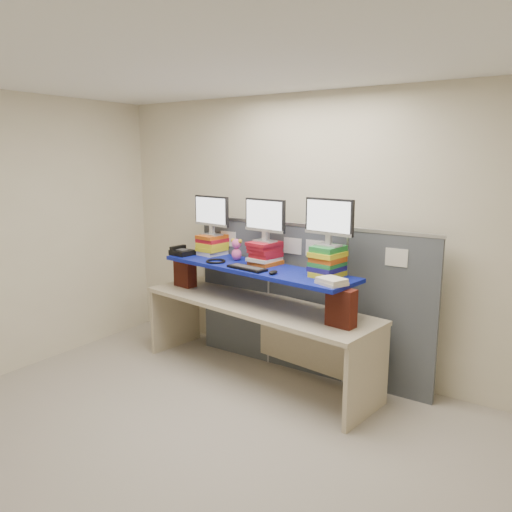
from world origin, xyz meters
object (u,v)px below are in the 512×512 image
Objects in this scene: desk at (256,317)px; blue_board at (256,268)px; monitor_right at (329,219)px; monitor_center at (265,218)px; desk_phone at (182,252)px; monitor_left at (212,213)px; keyboard at (247,268)px.

blue_board reaches higher than desk.
blue_board is 4.37× the size of monitor_right.
monitor_center reaches higher than desk_phone.
desk is at bearing -94.98° from monitor_center.
monitor_center reaches higher than monitor_left.
monitor_left is at bearing 170.89° from blue_board.
blue_board is at bearing -9.11° from monitor_left.
blue_board is at bearing -172.07° from desk.
desk is 5.43× the size of monitor_right.
keyboard is (-0.02, -0.28, -0.45)m from monitor_center.
desk is at bearing -170.96° from monitor_right.
monitor_right is at bearing 9.04° from desk.
monitor_center is at bearing 85.02° from desk.
monitor_left is 0.75m from monitor_center.
desk_phone is at bearing -136.03° from monitor_left.
keyboard reaches higher than blue_board.
monitor_left reaches higher than desk.
keyboard is at bearing -79.70° from desk.
monitor_left is 1.12× the size of keyboard.
desk_phone is (-0.98, 0.03, 0.05)m from blue_board.
monitor_right is (0.75, 0.01, 1.03)m from desk.
desk is 1.24× the size of blue_board.
keyboard is (0.01, -0.16, 0.53)m from desk.
monitor_center is at bearing 85.02° from blue_board.
monitor_right is (0.73, -0.10, 0.04)m from monitor_center.
blue_board is 0.16m from keyboard.
desk is at bearing -9.11° from monitor_left.
monitor_center is 1.00× the size of monitor_right.
desk is 5.43× the size of monitor_left.
monitor_right is at bearing 9.04° from blue_board.
monitor_center is at bearing 94.70° from keyboard.
monitor_center is at bearing -0.00° from monitor_left.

